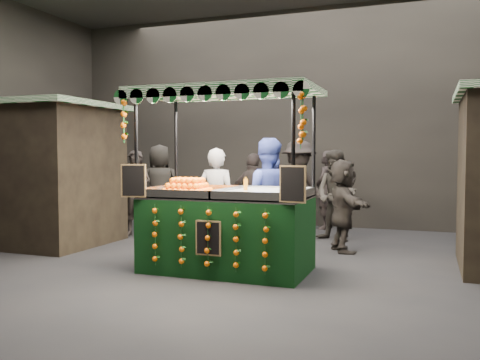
% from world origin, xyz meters
% --- Properties ---
extents(ground, '(12.00, 12.00, 0.00)m').
position_xyz_m(ground, '(0.00, 0.00, 0.00)').
color(ground, black).
rests_on(ground, ground).
extents(market_hall, '(12.10, 10.10, 5.05)m').
position_xyz_m(market_hall, '(0.00, 0.00, 3.38)').
color(market_hall, black).
rests_on(market_hall, ground).
extents(neighbour_stall_left, '(3.00, 2.20, 2.60)m').
position_xyz_m(neighbour_stall_left, '(-4.40, 1.00, 1.31)').
color(neighbour_stall_left, black).
rests_on(neighbour_stall_left, ground).
extents(juice_stall, '(2.66, 1.57, 2.58)m').
position_xyz_m(juice_stall, '(-0.12, 0.04, 0.80)').
color(juice_stall, black).
rests_on(juice_stall, ground).
extents(vendor_grey, '(0.67, 0.46, 1.76)m').
position_xyz_m(vendor_grey, '(-0.74, 1.15, 0.88)').
color(vendor_grey, slate).
rests_on(vendor_grey, ground).
extents(vendor_blue, '(1.09, 0.95, 1.92)m').
position_xyz_m(vendor_blue, '(0.13, 1.16, 0.96)').
color(vendor_blue, navy).
rests_on(vendor_blue, ground).
extents(shopper_0, '(0.67, 0.47, 1.75)m').
position_xyz_m(shopper_0, '(-3.02, 2.33, 0.87)').
color(shopper_0, '#2C2624').
rests_on(shopper_0, ground).
extents(shopper_1, '(1.02, 0.90, 1.74)m').
position_xyz_m(shopper_1, '(0.92, 3.12, 0.87)').
color(shopper_1, '#292621').
rests_on(shopper_1, ground).
extents(shopper_2, '(1.02, 0.52, 1.68)m').
position_xyz_m(shopper_2, '(-0.52, 2.42, 0.84)').
color(shopper_2, '#292221').
rests_on(shopper_2, ground).
extents(shopper_3, '(1.37, 1.42, 1.95)m').
position_xyz_m(shopper_3, '(0.05, 3.62, 0.97)').
color(shopper_3, black).
rests_on(shopper_3, ground).
extents(shopper_4, '(1.09, 0.99, 1.87)m').
position_xyz_m(shopper_4, '(-2.95, 3.20, 0.93)').
color(shopper_4, black).
rests_on(shopper_4, ground).
extents(shopper_5, '(1.07, 1.52, 1.58)m').
position_xyz_m(shopper_5, '(1.20, 2.08, 0.79)').
color(shopper_5, black).
rests_on(shopper_5, ground).
extents(shopper_6, '(0.53, 0.70, 1.73)m').
position_xyz_m(shopper_6, '(0.43, 4.60, 0.87)').
color(shopper_6, '#2C2423').
rests_on(shopper_6, ground).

